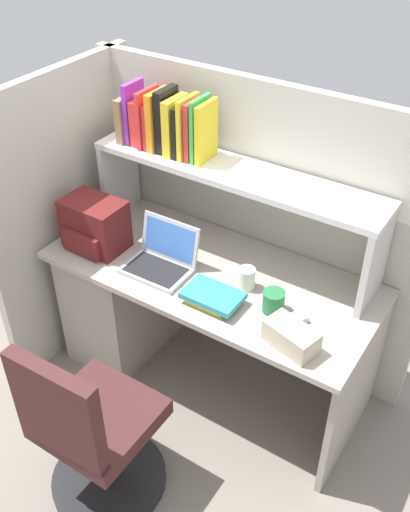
# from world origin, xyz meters

# --- Properties ---
(ground_plane) EXTENTS (8.00, 8.00, 0.00)m
(ground_plane) POSITION_xyz_m (0.00, 0.00, 0.00)
(ground_plane) COLOR slate
(desk) EXTENTS (1.60, 0.70, 0.73)m
(desk) POSITION_xyz_m (-0.39, 0.00, 0.40)
(desk) COLOR #AAA093
(desk) RESTS_ON ground_plane
(cubicle_partition_rear) EXTENTS (1.84, 0.05, 1.55)m
(cubicle_partition_rear) POSITION_xyz_m (0.00, 0.38, 0.78)
(cubicle_partition_rear) COLOR #B2ADA0
(cubicle_partition_rear) RESTS_ON ground_plane
(cubicle_partition_left) EXTENTS (0.05, 1.06, 1.55)m
(cubicle_partition_left) POSITION_xyz_m (-0.85, -0.05, 0.78)
(cubicle_partition_left) COLOR #B2ADA0
(cubicle_partition_left) RESTS_ON ground_plane
(overhead_hutch) EXTENTS (1.44, 0.28, 0.45)m
(overhead_hutch) POSITION_xyz_m (0.00, 0.20, 1.08)
(overhead_hutch) COLOR beige
(overhead_hutch) RESTS_ON desk
(reference_books_on_shelf) EXTENTS (0.47, 0.18, 0.30)m
(reference_books_on_shelf) POSITION_xyz_m (-0.39, 0.20, 1.31)
(reference_books_on_shelf) COLOR olive
(reference_books_on_shelf) RESTS_ON overhead_hutch
(laptop) EXTENTS (0.31, 0.26, 0.22)m
(laptop) POSITION_xyz_m (-0.21, -0.10, 0.78)
(laptop) COLOR #B7BABF
(laptop) RESTS_ON desk
(backpack) EXTENTS (0.30, 0.23, 0.25)m
(backpack) POSITION_xyz_m (-0.59, -0.14, 0.85)
(backpack) COLOR #591919
(backpack) RESTS_ON desk
(computer_mouse) EXTENTS (0.10, 0.12, 0.03)m
(computer_mouse) POSITION_xyz_m (0.49, -0.11, 0.75)
(computer_mouse) COLOR silver
(computer_mouse) RESTS_ON desk
(paper_cup) EXTENTS (0.08, 0.08, 0.10)m
(paper_cup) POSITION_xyz_m (0.20, -0.01, 0.78)
(paper_cup) COLOR white
(paper_cup) RESTS_ON desk
(tissue_box) EXTENTS (0.24, 0.17, 0.10)m
(tissue_box) POSITION_xyz_m (0.54, -0.24, 0.78)
(tissue_box) COLOR #BFB299
(tissue_box) RESTS_ON desk
(snack_canister) EXTENTS (0.10, 0.10, 0.10)m
(snack_canister) POSITION_xyz_m (0.38, -0.09, 0.78)
(snack_canister) COLOR #26723F
(snack_canister) RESTS_ON desk
(desk_book_stack) EXTENTS (0.26, 0.17, 0.06)m
(desk_book_stack) POSITION_xyz_m (0.13, -0.18, 0.76)
(desk_book_stack) COLOR yellow
(desk_book_stack) RESTS_ON desk
(office_chair) EXTENTS (0.52, 0.52, 0.93)m
(office_chair) POSITION_xyz_m (-0.04, -0.84, 0.39)
(office_chair) COLOR black
(office_chair) RESTS_ON ground_plane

